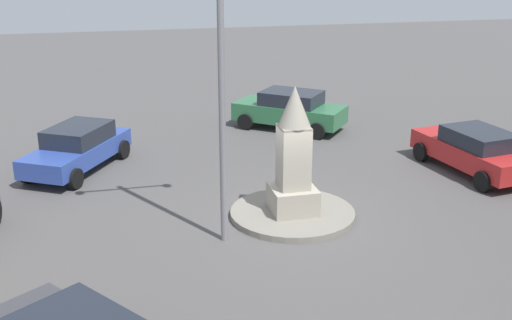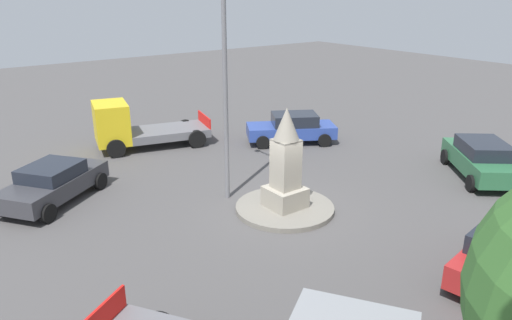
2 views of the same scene
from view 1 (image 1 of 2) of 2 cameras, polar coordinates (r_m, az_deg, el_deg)
name	(u,v)px [view 1 (image 1 of 2)]	position (r m, az deg, el deg)	size (l,w,h in m)	color
ground_plane	(292,216)	(17.51, 3.26, -5.03)	(80.00, 80.00, 0.00)	#4F4C4C
traffic_island	(292,213)	(17.47, 3.27, -4.78)	(3.39, 3.39, 0.17)	gray
monument	(294,158)	(16.90, 3.37, 0.17)	(1.20, 1.20, 3.46)	#9E9687
streetlamp	(221,41)	(14.71, -3.16, 10.57)	(2.87, 0.28, 8.29)	slate
car_green_waiting	(290,109)	(25.41, 3.04, 4.54)	(4.44, 4.09, 1.53)	#2D6B42
car_red_parked_right	(474,150)	(21.66, 18.90, 0.87)	(2.48, 4.59, 1.46)	#B22323
car_blue_parked_left	(77,147)	(21.55, -15.64, 1.09)	(3.61, 4.53, 1.46)	#2D479E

